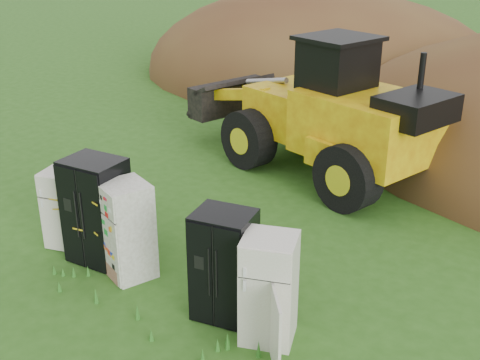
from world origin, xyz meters
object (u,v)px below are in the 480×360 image
object	(u,v)px
fridge_black_right	(224,265)
wheel_loader	(308,102)
fridge_leftmost	(65,208)
fridge_sticker	(128,230)
fridge_black_side	(97,211)
fridge_open_door	(269,289)

from	to	relation	value
fridge_black_right	wheel_loader	world-z (taller)	wheel_loader
fridge_leftmost	fridge_black_right	world-z (taller)	fridge_black_right
fridge_sticker	fridge_black_right	xyz separation A→B (m)	(2.08, 0.05, 0.02)
fridge_leftmost	fridge_sticker	distance (m)	1.80
fridge_leftmost	fridge_black_side	world-z (taller)	fridge_black_side
fridge_black_right	fridge_open_door	bearing A→B (deg)	-18.02
fridge_black_side	wheel_loader	size ratio (longest dim) A/B	0.28
fridge_black_side	wheel_loader	world-z (taller)	wheel_loader
fridge_open_door	wheel_loader	world-z (taller)	wheel_loader
fridge_black_side	wheel_loader	distance (m)	6.35
fridge_open_door	wheel_loader	distance (m)	7.12
fridge_black_side	fridge_sticker	size ratio (longest dim) A/B	1.13
fridge_leftmost	fridge_open_door	xyz separation A→B (m)	(4.77, -0.07, 0.09)
fridge_sticker	wheel_loader	distance (m)	6.38
fridge_leftmost	wheel_loader	distance (m)	6.54
fridge_open_door	fridge_leftmost	bearing A→B (deg)	156.91
fridge_leftmost	wheel_loader	world-z (taller)	wheel_loader
fridge_black_side	fridge_sticker	xyz separation A→B (m)	(0.85, -0.05, -0.11)
fridge_sticker	wheel_loader	size ratio (longest dim) A/B	0.25
fridge_sticker	fridge_open_door	xyz separation A→B (m)	(2.97, -0.02, -0.02)
wheel_loader	fridge_sticker	bearing A→B (deg)	-75.01
fridge_open_door	wheel_loader	size ratio (longest dim) A/B	0.24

